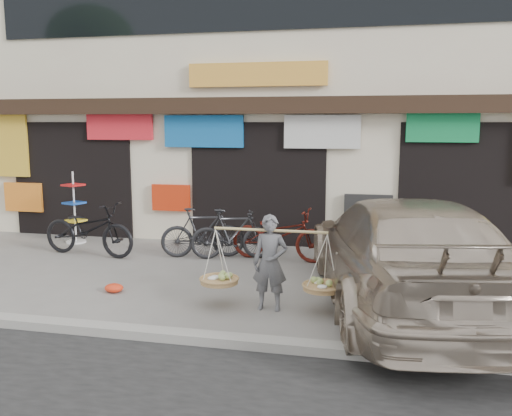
% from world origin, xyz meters
% --- Properties ---
extents(ground, '(70.00, 70.00, 0.00)m').
position_xyz_m(ground, '(0.00, 0.00, 0.00)').
color(ground, gray).
rests_on(ground, ground).
extents(kerb, '(70.00, 0.25, 0.12)m').
position_xyz_m(kerb, '(0.00, -2.00, 0.06)').
color(kerb, gray).
rests_on(kerb, ground).
extents(shophouse_block, '(14.00, 6.32, 7.00)m').
position_xyz_m(shophouse_block, '(-0.00, 6.42, 3.45)').
color(shophouse_block, beige).
rests_on(shophouse_block, ground).
extents(street_vendor, '(2.09, 0.56, 1.40)m').
position_xyz_m(street_vendor, '(1.08, -0.63, 0.63)').
color(street_vendor, '#5D5E62').
rests_on(street_vendor, ground).
extents(bike_0, '(2.18, 1.01, 1.10)m').
position_xyz_m(bike_0, '(-3.14, 1.75, 0.55)').
color(bike_0, black).
rests_on(bike_0, ground).
extents(bike_1, '(1.75, 0.92, 1.01)m').
position_xyz_m(bike_1, '(-0.83, 2.11, 0.50)').
color(bike_1, black).
rests_on(bike_1, ground).
extents(bike_2, '(2.04, 0.89, 1.04)m').
position_xyz_m(bike_2, '(0.73, 2.22, 0.52)').
color(bike_2, '#4C130D').
rests_on(bike_2, ground).
extents(bike_3, '(1.75, 0.92, 1.01)m').
position_xyz_m(bike_3, '(-0.21, 2.11, 0.50)').
color(bike_3, black).
rests_on(bike_3, ground).
extents(suv, '(3.34, 6.00, 1.64)m').
position_xyz_m(suv, '(2.97, -0.13, 0.82)').
color(suv, '#B6A693').
rests_on(suv, ground).
extents(display_rack, '(0.49, 0.49, 1.62)m').
position_xyz_m(display_rack, '(-4.06, 2.77, 0.65)').
color(display_rack, silver).
rests_on(display_rack, ground).
extents(red_bag, '(0.31, 0.25, 0.14)m').
position_xyz_m(red_bag, '(-1.52, -0.38, 0.07)').
color(red_bag, red).
rests_on(red_bag, ground).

